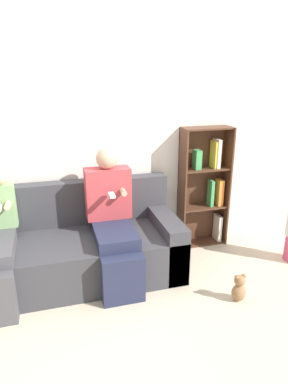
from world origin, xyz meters
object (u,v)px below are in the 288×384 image
child_seated (0,238)px  bookshelf (205,185)px  teddy_bear (239,288)px  couch (68,251)px  adult_seated (113,217)px

child_seated → bookshelf: bearing=12.4°
teddy_bear → couch: bearing=150.7°
couch → adult_seated: adult_seated is taller
adult_seated → teddy_bear: 1.25m
adult_seated → teddy_bear: adult_seated is taller
child_seated → teddy_bear: bearing=-18.3°
couch → teddy_bear: (1.35, -0.76, -0.16)m
adult_seated → teddy_bear: size_ratio=4.74×
adult_seated → bookshelf: (1.11, 0.42, 0.07)m
teddy_bear → child_seated: bearing=161.7°
couch → adult_seated: (0.41, -0.10, 0.34)m
adult_seated → bookshelf: 1.19m
child_seated → bookshelf: (2.06, 0.45, 0.13)m
couch → child_seated: size_ratio=1.90×
couch → teddy_bear: size_ratio=8.18×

